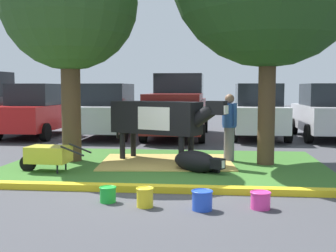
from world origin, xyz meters
The scene contains 18 objects.
ground_plane centered at (0.00, 0.00, 0.00)m, with size 80.00×80.00×0.00m, color #424247.
grass_island centered at (-0.23, 2.04, 0.01)m, with size 7.62×5.02×0.02m, color #386B28.
curb_yellow centered at (-0.23, -0.62, 0.06)m, with size 8.82×0.24×0.12m, color yellow.
hay_bedding centered at (-0.23, 2.35, 0.03)m, with size 3.20×2.40×0.04m, color tan.
shade_tree_left centered at (-2.65, 2.38, 3.96)m, with size 3.40×3.40×5.70m.
cow_holstein centered at (-0.42, 2.50, 1.11)m, with size 2.98×1.68×1.56m.
calf_lying centered at (0.54, 1.26, 0.24)m, with size 1.25×1.03×0.48m.
person_handler centered at (1.32, 2.74, 0.92)m, with size 0.35×0.44×1.71m.
wheelbarrow centered at (-2.73, 0.95, 0.39)m, with size 1.61×0.67×0.63m.
bucket_green centered at (-0.80, -1.40, 0.14)m, with size 0.28×0.28×0.26m.
bucket_yellow centered at (-0.15, -1.62, 0.16)m, with size 0.28×0.28×0.31m.
bucket_blue centered at (0.74, -1.70, 0.16)m, with size 0.33×0.33×0.30m.
bucket_pink centered at (1.64, -1.53, 0.14)m, with size 0.32×0.32×0.27m.
sedan_red centered at (-5.79, 7.72, 0.98)m, with size 2.07×4.42×2.02m.
sedan_blue centered at (-3.04, 7.86, 0.98)m, with size 2.07×4.42×2.02m.
pickup_truck_maroon centered at (-0.43, 8.16, 1.11)m, with size 2.28×5.43×2.42m.
hatchback_white centered at (2.58, 8.14, 0.98)m, with size 2.07×4.42×2.02m.
sedan_silver centered at (5.05, 8.12, 0.98)m, with size 2.07×4.42×2.02m.
Camera 1 is at (0.88, -8.15, 1.86)m, focal length 46.08 mm.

